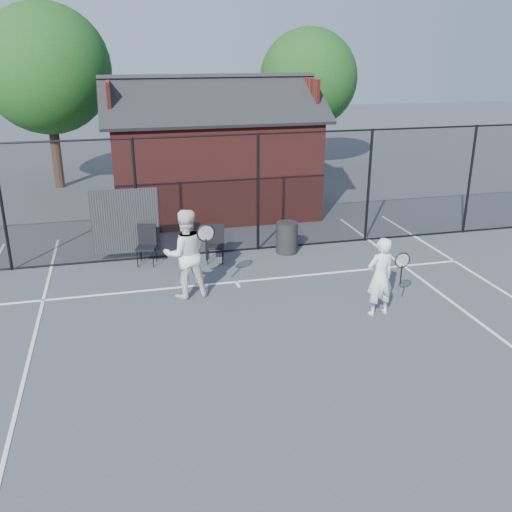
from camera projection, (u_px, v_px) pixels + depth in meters
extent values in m
plane|color=#43474C|center=(272.00, 347.00, 10.05)|extent=(80.00, 80.00, 0.00)
cube|color=white|center=(236.00, 282.00, 12.77)|extent=(11.00, 0.06, 0.01)
cube|color=white|center=(4.00, 460.00, 7.30)|extent=(0.06, 18.00, 0.01)
cube|color=white|center=(238.00, 284.00, 12.64)|extent=(0.06, 0.30, 0.01)
cylinder|color=black|center=(2.00, 209.00, 12.95)|extent=(0.07, 0.07, 3.00)
cylinder|color=black|center=(136.00, 200.00, 13.62)|extent=(0.07, 0.07, 3.00)
cylinder|color=black|center=(258.00, 193.00, 14.30)|extent=(0.07, 0.07, 3.00)
cylinder|color=black|center=(369.00, 186.00, 14.97)|extent=(0.07, 0.07, 3.00)
cylinder|color=black|center=(470.00, 180.00, 15.65)|extent=(0.07, 0.07, 3.00)
cylinder|color=black|center=(217.00, 135.00, 13.56)|extent=(22.00, 0.04, 0.04)
cylinder|color=black|center=(220.00, 251.00, 14.59)|extent=(22.00, 0.04, 0.04)
cube|color=black|center=(219.00, 195.00, 14.07)|extent=(22.00, 3.00, 0.01)
cube|color=black|center=(125.00, 222.00, 13.71)|extent=(1.60, 0.04, 1.60)
cube|color=maroon|center=(212.00, 164.00, 17.83)|extent=(6.00, 4.00, 3.00)
cube|color=black|center=(215.00, 100.00, 16.21)|extent=(6.50, 2.36, 1.32)
cube|color=black|center=(204.00, 94.00, 18.03)|extent=(6.50, 2.36, 1.32)
cube|color=maroon|center=(109.00, 99.00, 16.46)|extent=(0.10, 2.80, 1.06)
cube|color=maroon|center=(303.00, 95.00, 17.78)|extent=(0.10, 2.80, 1.06)
cylinder|color=black|center=(56.00, 153.00, 20.88)|extent=(0.36, 0.36, 2.52)
sphere|color=#124013|center=(46.00, 69.00, 19.86)|extent=(4.48, 4.48, 4.48)
cylinder|color=black|center=(307.00, 142.00, 24.09)|extent=(0.36, 0.36, 2.23)
sphere|color=#124013|center=(309.00, 78.00, 23.18)|extent=(3.97, 3.97, 3.97)
imported|color=white|center=(380.00, 277.00, 11.00)|extent=(0.63, 0.47, 1.58)
torus|color=black|center=(402.00, 260.00, 10.62)|extent=(0.31, 0.03, 0.31)
cylinder|color=black|center=(401.00, 275.00, 10.72)|extent=(0.03, 0.03, 0.38)
imported|color=white|center=(185.00, 254.00, 11.76)|extent=(0.98, 0.79, 1.89)
torus|color=black|center=(206.00, 233.00, 11.31)|extent=(0.37, 0.03, 0.37)
cylinder|color=black|center=(206.00, 250.00, 11.43)|extent=(0.04, 0.04, 0.45)
cube|color=black|center=(146.00, 246.00, 13.65)|extent=(0.56, 0.57, 0.94)
cube|color=black|center=(215.00, 245.00, 13.81)|extent=(0.52, 0.53, 0.90)
cylinder|color=#272727|center=(287.00, 238.00, 14.47)|extent=(0.62, 0.62, 0.80)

